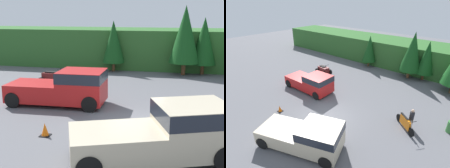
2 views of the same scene
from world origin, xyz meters
TOP-DOWN VIEW (x-y plane):
  - ground_plane at (0.00, 0.00)m, footprint 80.00×80.00m
  - hillside_backdrop at (0.00, 16.00)m, footprint 44.00×6.00m
  - tree_left at (-3.75, 12.58)m, footprint 1.90×1.90m
  - tree_mid_left at (2.13, 12.26)m, footprint 2.44×2.44m
  - tree_mid_right at (3.65, 12.85)m, footprint 2.04×2.04m
  - pickup_truck_red at (-4.18, 2.27)m, footprint 5.42×2.44m
  - pickup_truck_second at (1.52, -3.16)m, footprint 5.91×4.04m
  - quad_atv at (-6.61, 6.34)m, footprint 2.20×1.46m
  - traffic_cone at (-3.47, -2.09)m, footprint 0.42×0.42m

SIDE VIEW (x-z plane):
  - ground_plane at x=0.00m, z-range 0.00..0.00m
  - traffic_cone at x=-3.47m, z-range -0.02..0.53m
  - quad_atv at x=-6.61m, z-range -0.13..1.16m
  - pickup_truck_red at x=-4.18m, z-range 0.05..2.01m
  - pickup_truck_second at x=1.52m, z-range 0.05..2.01m
  - hillside_backdrop at x=0.00m, z-range 0.00..3.45m
  - tree_left at x=-3.75m, z-range 0.38..4.70m
  - tree_mid_right at x=3.65m, z-range 0.41..5.03m
  - tree_mid_left at x=2.13m, z-range 0.49..6.03m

